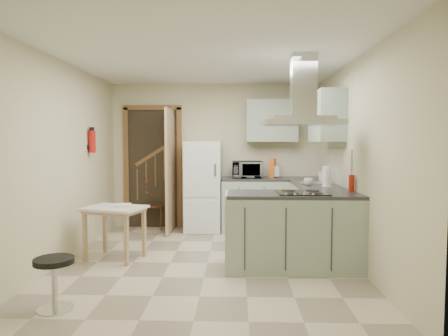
{
  "coord_description": "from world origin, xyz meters",
  "views": [
    {
      "loc": [
        0.35,
        -4.84,
        1.5
      ],
      "look_at": [
        0.19,
        0.45,
        1.15
      ],
      "focal_mm": 32.0,
      "sensor_mm": 36.0,
      "label": 1
    }
  ],
  "objects_px": {
    "peninsula": "(293,231)",
    "microwave": "(247,170)",
    "drop_leaf_table": "(115,233)",
    "stool": "(55,283)",
    "bentwood_chair": "(154,206)",
    "fridge": "(203,186)",
    "extractor_hood": "(303,123)"
  },
  "relations": [
    {
      "from": "microwave",
      "to": "extractor_hood",
      "type": "bearing_deg",
      "value": -75.08
    },
    {
      "from": "fridge",
      "to": "stool",
      "type": "height_order",
      "value": "fridge"
    },
    {
      "from": "peninsula",
      "to": "drop_leaf_table",
      "type": "relative_size",
      "value": 2.16
    },
    {
      "from": "bentwood_chair",
      "to": "stool",
      "type": "height_order",
      "value": "bentwood_chair"
    },
    {
      "from": "fridge",
      "to": "peninsula",
      "type": "xyz_separation_m",
      "value": [
        1.22,
        -1.98,
        -0.3
      ]
    },
    {
      "from": "drop_leaf_table",
      "to": "stool",
      "type": "bearing_deg",
      "value": -75.92
    },
    {
      "from": "stool",
      "to": "fridge",
      "type": "bearing_deg",
      "value": 71.57
    },
    {
      "from": "fridge",
      "to": "stool",
      "type": "relative_size",
      "value": 3.19
    },
    {
      "from": "drop_leaf_table",
      "to": "stool",
      "type": "relative_size",
      "value": 1.52
    },
    {
      "from": "stool",
      "to": "microwave",
      "type": "bearing_deg",
      "value": 60.36
    },
    {
      "from": "drop_leaf_table",
      "to": "fridge",
      "type": "bearing_deg",
      "value": 75.95
    },
    {
      "from": "drop_leaf_table",
      "to": "bentwood_chair",
      "type": "bearing_deg",
      "value": 102.84
    },
    {
      "from": "fridge",
      "to": "drop_leaf_table",
      "type": "height_order",
      "value": "fridge"
    },
    {
      "from": "peninsula",
      "to": "extractor_hood",
      "type": "xyz_separation_m",
      "value": [
        0.1,
        0.0,
        1.27
      ]
    },
    {
      "from": "peninsula",
      "to": "microwave",
      "type": "bearing_deg",
      "value": 103.93
    },
    {
      "from": "stool",
      "to": "extractor_hood",
      "type": "bearing_deg",
      "value": 27.07
    },
    {
      "from": "extractor_hood",
      "to": "stool",
      "type": "relative_size",
      "value": 1.91
    },
    {
      "from": "fridge",
      "to": "bentwood_chair",
      "type": "xyz_separation_m",
      "value": [
        -0.87,
        0.15,
        -0.35
      ]
    },
    {
      "from": "stool",
      "to": "microwave",
      "type": "height_order",
      "value": "microwave"
    },
    {
      "from": "peninsula",
      "to": "microwave",
      "type": "distance_m",
      "value": 2.1
    },
    {
      "from": "bentwood_chair",
      "to": "microwave",
      "type": "relative_size",
      "value": 1.6
    },
    {
      "from": "drop_leaf_table",
      "to": "microwave",
      "type": "height_order",
      "value": "microwave"
    },
    {
      "from": "bentwood_chair",
      "to": "stool",
      "type": "xyz_separation_m",
      "value": [
        -0.2,
        -3.35,
        -0.16
      ]
    },
    {
      "from": "microwave",
      "to": "stool",
      "type": "bearing_deg",
      "value": -121.38
    },
    {
      "from": "fridge",
      "to": "stool",
      "type": "xyz_separation_m",
      "value": [
        -1.07,
        -3.2,
        -0.51
      ]
    },
    {
      "from": "fridge",
      "to": "bentwood_chair",
      "type": "bearing_deg",
      "value": 170.47
    },
    {
      "from": "peninsula",
      "to": "stool",
      "type": "bearing_deg",
      "value": -151.92
    },
    {
      "from": "fridge",
      "to": "extractor_hood",
      "type": "xyz_separation_m",
      "value": [
        1.32,
        -1.98,
        0.97
      ]
    },
    {
      "from": "stool",
      "to": "microwave",
      "type": "relative_size",
      "value": 0.94
    },
    {
      "from": "bentwood_chair",
      "to": "peninsula",
      "type": "bearing_deg",
      "value": -47.77
    },
    {
      "from": "extractor_hood",
      "to": "microwave",
      "type": "distance_m",
      "value": 2.15
    },
    {
      "from": "extractor_hood",
      "to": "microwave",
      "type": "bearing_deg",
      "value": 106.66
    }
  ]
}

